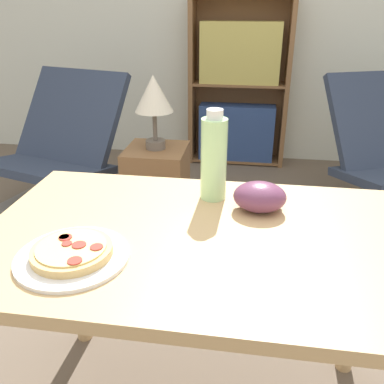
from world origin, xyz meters
The scene contains 8 objects.
dining_table centered at (-0.06, -0.01, 0.61)m, with size 1.16×0.71×0.72m.
pizza_on_plate centered at (-0.34, -0.17, 0.74)m, with size 0.27×0.27×0.04m.
grape_bunch centered at (0.09, 0.15, 0.77)m, with size 0.15×0.13×0.09m.
drink_bottle centered at (-0.05, 0.21, 0.85)m, with size 0.08×0.08×0.28m.
lounge_chair_near centered at (-1.14, 1.34, 0.29)m, with size 0.85×0.92×0.88m.
bookshelf centered at (-0.07, 2.47, 0.61)m, with size 0.80×0.25×1.33m.
side_table centered at (-0.47, 1.21, 0.26)m, with size 0.34×0.34×0.52m.
table_lamp centered at (-0.47, 1.21, 0.81)m, with size 0.21×0.21×0.41m.
Camera 1 is at (0.06, -0.92, 1.27)m, focal length 38.00 mm.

